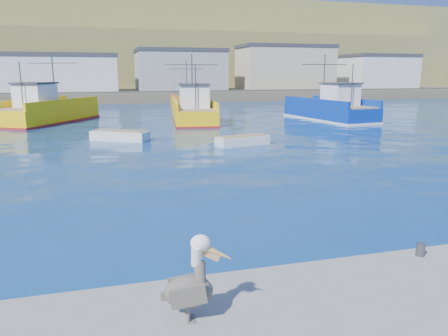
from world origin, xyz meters
The scene contains 11 objects.
ground centered at (0.00, 0.00, 0.00)m, with size 260.00×260.00×0.00m, color navy.
dock_bollards centered at (0.60, -3.40, 0.65)m, with size 36.20×0.20×0.30m.
far_shore centered at (0.00, 109.20, 8.98)m, with size 200.00×81.00×24.00m.
trawler_yellow_a centered at (-8.80, 33.16, 1.07)m, with size 9.25×12.27×6.59m.
trawler_yellow_b centered at (4.61, 29.75, 1.01)m, with size 5.24×11.19×6.45m.
trawler_blue centered at (18.26, 28.09, 1.04)m, with size 5.44×11.60×6.50m.
boat_orange centered at (6.93, 43.89, 1.04)m, with size 4.42×8.45×6.09m.
skiff_mid centered at (-2.69, 19.79, 0.28)m, with size 4.12×3.19×0.86m.
skiff_far centered at (28.08, 34.90, 0.28)m, with size 3.42×4.08×0.87m.
skiff_extra centered at (4.92, 15.57, 0.24)m, with size 3.69×1.97×0.76m.
pelican centered at (-2.57, -4.57, 1.15)m, with size 1.23×0.58×1.51m.
Camera 1 is at (-3.86, -11.18, 4.61)m, focal length 35.00 mm.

